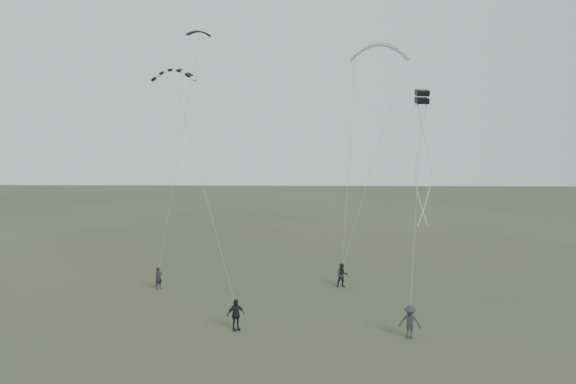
{
  "coord_description": "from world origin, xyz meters",
  "views": [
    {
      "loc": [
        2.1,
        -29.92,
        11.44
      ],
      "look_at": [
        1.3,
        5.45,
        6.98
      ],
      "focal_mm": 35.0,
      "sensor_mm": 36.0,
      "label": 1
    }
  ],
  "objects_px": {
    "flyer_left": "(159,278)",
    "kite_striped": "(174,70)",
    "flyer_right": "(342,275)",
    "flyer_far": "(410,322)",
    "kite_pale_large": "(380,45)",
    "kite_box": "(422,97)",
    "flyer_center": "(236,315)",
    "kite_dark_small": "(199,32)"
  },
  "relations": [
    {
      "from": "flyer_far",
      "to": "kite_box",
      "type": "xyz_separation_m",
      "value": [
        1.18,
        4.19,
        11.96
      ]
    },
    {
      "from": "flyer_far",
      "to": "kite_striped",
      "type": "xyz_separation_m",
      "value": [
        -13.48,
        5.52,
        13.64
      ]
    },
    {
      "from": "flyer_right",
      "to": "kite_dark_small",
      "type": "height_order",
      "value": "kite_dark_small"
    },
    {
      "from": "kite_dark_small",
      "to": "kite_box",
      "type": "bearing_deg",
      "value": -53.36
    },
    {
      "from": "flyer_left",
      "to": "kite_striped",
      "type": "relative_size",
      "value": 0.57
    },
    {
      "from": "kite_dark_small",
      "to": "kite_striped",
      "type": "xyz_separation_m",
      "value": [
        -0.67,
        -5.03,
        -3.01
      ]
    },
    {
      "from": "flyer_far",
      "to": "kite_dark_small",
      "type": "xyz_separation_m",
      "value": [
        -12.81,
        10.55,
        16.66
      ]
    },
    {
      "from": "flyer_far",
      "to": "kite_striped",
      "type": "relative_size",
      "value": 0.66
    },
    {
      "from": "kite_pale_large",
      "to": "kite_striped",
      "type": "height_order",
      "value": "kite_pale_large"
    },
    {
      "from": "kite_dark_small",
      "to": "kite_striped",
      "type": "distance_m",
      "value": 5.9
    },
    {
      "from": "flyer_right",
      "to": "kite_box",
      "type": "height_order",
      "value": "kite_box"
    },
    {
      "from": "kite_striped",
      "to": "flyer_left",
      "type": "bearing_deg",
      "value": 128.28
    },
    {
      "from": "flyer_left",
      "to": "flyer_right",
      "type": "distance_m",
      "value": 12.67
    },
    {
      "from": "kite_dark_small",
      "to": "flyer_left",
      "type": "bearing_deg",
      "value": -172.36
    },
    {
      "from": "flyer_left",
      "to": "kite_pale_large",
      "type": "relative_size",
      "value": 0.34
    },
    {
      "from": "flyer_left",
      "to": "flyer_far",
      "type": "distance_m",
      "value": 17.73
    },
    {
      "from": "flyer_left",
      "to": "kite_pale_large",
      "type": "xyz_separation_m",
      "value": [
        15.6,
        5.71,
        16.36
      ]
    },
    {
      "from": "flyer_far",
      "to": "flyer_center",
      "type": "bearing_deg",
      "value": -168.86
    },
    {
      "from": "kite_dark_small",
      "to": "flyer_center",
      "type": "bearing_deg",
      "value": -99.15
    },
    {
      "from": "flyer_center",
      "to": "kite_striped",
      "type": "distance_m",
      "value": 14.97
    },
    {
      "from": "flyer_left",
      "to": "kite_box",
      "type": "relative_size",
      "value": 2.07
    },
    {
      "from": "kite_dark_small",
      "to": "flyer_far",
      "type": "bearing_deg",
      "value": -68.38
    },
    {
      "from": "flyer_left",
      "to": "kite_striped",
      "type": "distance_m",
      "value": 14.25
    },
    {
      "from": "flyer_far",
      "to": "kite_pale_large",
      "type": "bearing_deg",
      "value": 106.8
    },
    {
      "from": "flyer_right",
      "to": "kite_box",
      "type": "distance_m",
      "value": 13.66
    },
    {
      "from": "kite_striped",
      "to": "kite_dark_small",
      "type": "bearing_deg",
      "value": 86.14
    },
    {
      "from": "kite_box",
      "to": "kite_striped",
      "type": "bearing_deg",
      "value": 170.68
    },
    {
      "from": "kite_dark_small",
      "to": "kite_pale_large",
      "type": "xyz_separation_m",
      "value": [
        12.86,
        3.68,
        -0.42
      ]
    },
    {
      "from": "flyer_right",
      "to": "flyer_left",
      "type": "bearing_deg",
      "value": 176.41
    },
    {
      "from": "flyer_right",
      "to": "flyer_far",
      "type": "distance_m",
      "value": 9.68
    },
    {
      "from": "kite_pale_large",
      "to": "kite_dark_small",
      "type": "bearing_deg",
      "value": -154.12
    },
    {
      "from": "flyer_far",
      "to": "kite_box",
      "type": "height_order",
      "value": "kite_box"
    },
    {
      "from": "kite_pale_large",
      "to": "kite_box",
      "type": "height_order",
      "value": "kite_pale_large"
    },
    {
      "from": "flyer_center",
      "to": "flyer_left",
      "type": "bearing_deg",
      "value": 98.15
    },
    {
      "from": "flyer_left",
      "to": "flyer_far",
      "type": "xyz_separation_m",
      "value": [
        15.55,
        -8.52,
        0.13
      ]
    },
    {
      "from": "flyer_center",
      "to": "flyer_far",
      "type": "relative_size",
      "value": 0.98
    },
    {
      "from": "kite_striped",
      "to": "flyer_center",
      "type": "bearing_deg",
      "value": -44.2
    },
    {
      "from": "flyer_right",
      "to": "kite_dark_small",
      "type": "bearing_deg",
      "value": 165.6
    },
    {
      "from": "kite_box",
      "to": "flyer_right",
      "type": "bearing_deg",
      "value": 124.86
    },
    {
      "from": "kite_striped",
      "to": "kite_box",
      "type": "distance_m",
      "value": 14.82
    },
    {
      "from": "kite_dark_small",
      "to": "kite_pale_large",
      "type": "height_order",
      "value": "kite_pale_large"
    },
    {
      "from": "flyer_far",
      "to": "kite_pale_large",
      "type": "xyz_separation_m",
      "value": [
        0.05,
        14.23,
        16.23
      ]
    }
  ]
}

